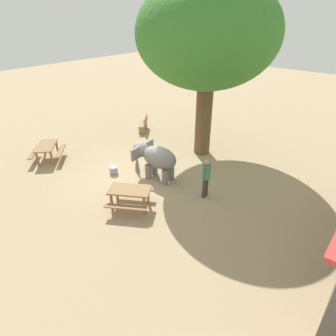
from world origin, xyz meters
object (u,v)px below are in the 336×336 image
person_handler (206,175)px  picnic_table_far (130,194)px  shade_tree_main (209,35)px  picnic_table_near (47,149)px  elephant (155,157)px  wooden_bench (144,123)px  feed_bucket (114,170)px

person_handler → picnic_table_far: (2.34, -1.73, -0.36)m
shade_tree_main → picnic_table_near: 9.03m
elephant → person_handler: 2.47m
wooden_bench → shade_tree_main: bearing=-130.6°
elephant → shade_tree_main: shade_tree_main is taller
picnic_table_far → wooden_bench: bearing=98.7°
picnic_table_far → picnic_table_near: bearing=147.5°
person_handler → shade_tree_main: 6.05m
wooden_bench → feed_bucket: size_ratio=3.78×
shade_tree_main → picnic_table_far: bearing=6.1°
person_handler → feed_bucket: bearing=11.7°
elephant → shade_tree_main: size_ratio=0.28×
person_handler → shade_tree_main: (-3.25, -2.33, 4.54)m
person_handler → shade_tree_main: shade_tree_main is taller
shade_tree_main → feed_bucket: size_ratio=21.77×
elephant → person_handler: bearing=177.4°
shade_tree_main → wooden_bench: size_ratio=5.75×
wooden_bench → elephant: bearing=-167.7°
elephant → picnic_table_near: 5.54m
wooden_bench → picnic_table_far: wooden_bench is taller
person_handler → picnic_table_far: size_ratio=0.79×
picnic_table_far → shade_tree_main: bearing=64.6°
shade_tree_main → picnic_table_near: size_ratio=3.72×
feed_bucket → shade_tree_main: bearing=157.5°
person_handler → picnic_table_far: 2.93m
picnic_table_near → shade_tree_main: bearing=-90.9°
person_handler → wooden_bench: size_ratio=1.19×
wooden_bench → picnic_table_near: (5.78, -0.88, 0.12)m
elephant → picnic_table_far: size_ratio=1.06×
elephant → picnic_table_far: bearing=102.7°
elephant → picnic_table_far: elephant is taller
picnic_table_near → feed_bucket: bearing=-118.7°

